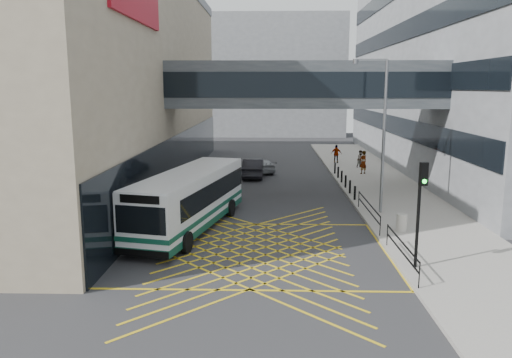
# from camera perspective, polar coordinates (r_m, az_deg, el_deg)

# --- Properties ---
(ground) EXTENTS (120.00, 120.00, 0.00)m
(ground) POSITION_cam_1_polar(r_m,az_deg,el_deg) (22.98, -0.27, -8.21)
(ground) COLOR #333335
(building_whsmith) EXTENTS (24.17, 42.00, 16.00)m
(building_whsmith) POSITION_cam_1_polar(r_m,az_deg,el_deg) (42.13, -25.20, 10.35)
(building_whsmith) COLOR tan
(building_whsmith) RESTS_ON ground
(building_far) EXTENTS (28.00, 16.00, 18.00)m
(building_far) POSITION_cam_1_polar(r_m,az_deg,el_deg) (81.82, -0.34, 11.60)
(building_far) COLOR gray
(building_far) RESTS_ON ground
(skybridge) EXTENTS (20.00, 4.10, 3.00)m
(skybridge) POSITION_cam_1_polar(r_m,az_deg,el_deg) (33.84, 5.55, 10.65)
(skybridge) COLOR #41464B
(skybridge) RESTS_ON ground
(pavement) EXTENTS (6.00, 54.00, 0.16)m
(pavement) POSITION_cam_1_polar(r_m,az_deg,el_deg) (38.38, 14.02, -0.79)
(pavement) COLOR #9F9A91
(pavement) RESTS_ON ground
(box_junction) EXTENTS (12.00, 9.00, 0.01)m
(box_junction) POSITION_cam_1_polar(r_m,az_deg,el_deg) (22.98, -0.27, -8.20)
(box_junction) COLOR gold
(box_junction) RESTS_ON ground
(bus) EXTENTS (4.87, 11.24, 3.07)m
(bus) POSITION_cam_1_polar(r_m,az_deg,el_deg) (26.23, -7.50, -2.21)
(bus) COLOR silver
(bus) RESTS_ON ground
(car_white) EXTENTS (2.35, 4.68, 1.43)m
(car_white) POSITION_cam_1_polar(r_m,az_deg,el_deg) (28.05, -9.19, -3.37)
(car_white) COLOR silver
(car_white) RESTS_ON ground
(car_dark) EXTENTS (2.06, 5.00, 1.55)m
(car_dark) POSITION_cam_1_polar(r_m,az_deg,el_deg) (41.32, -0.29, 1.29)
(car_dark) COLOR black
(car_dark) RESTS_ON ground
(car_silver) EXTENTS (3.23, 4.42, 1.27)m
(car_silver) POSITION_cam_1_polar(r_m,az_deg,el_deg) (43.61, 0.41, 1.59)
(car_silver) COLOR gray
(car_silver) RESTS_ON ground
(traffic_light) EXTENTS (0.33, 0.51, 4.34)m
(traffic_light) POSITION_cam_1_polar(r_m,az_deg,el_deg) (20.68, 18.29, -2.29)
(traffic_light) COLOR black
(traffic_light) RESTS_ON pavement
(street_lamp) EXTENTS (1.99, 0.36, 8.75)m
(street_lamp) POSITION_cam_1_polar(r_m,az_deg,el_deg) (29.30, 14.06, 5.81)
(street_lamp) COLOR slate
(street_lamp) RESTS_ON pavement
(litter_bin) EXTENTS (0.53, 0.53, 0.91)m
(litter_bin) POSITION_cam_1_polar(r_m,az_deg,el_deg) (26.30, 16.30, -4.82)
(litter_bin) COLOR #ADA89E
(litter_bin) RESTS_ON pavement
(kerb_railings) EXTENTS (0.05, 12.54, 1.00)m
(kerb_railings) POSITION_cam_1_polar(r_m,az_deg,el_deg) (25.01, 14.14, -4.87)
(kerb_railings) COLOR black
(kerb_railings) RESTS_ON pavement
(bollards) EXTENTS (0.14, 10.14, 0.90)m
(bollards) POSITION_cam_1_polar(r_m,az_deg,el_deg) (37.78, 9.98, 0.01)
(bollards) COLOR black
(bollards) RESTS_ON pavement
(pedestrian_a) EXTENTS (0.95, 0.89, 1.94)m
(pedestrian_a) POSITION_cam_1_polar(r_m,az_deg,el_deg) (42.90, 12.15, 1.87)
(pedestrian_a) COLOR gray
(pedestrian_a) RESTS_ON pavement
(pedestrian_b) EXTENTS (0.88, 0.76, 1.57)m
(pedestrian_b) POSITION_cam_1_polar(r_m,az_deg,el_deg) (46.23, 11.87, 2.25)
(pedestrian_b) COLOR gray
(pedestrian_b) RESTS_ON pavement
(pedestrian_c) EXTENTS (1.12, 0.72, 1.75)m
(pedestrian_c) POSITION_cam_1_polar(r_m,az_deg,el_deg) (48.62, 9.17, 2.85)
(pedestrian_c) COLOR gray
(pedestrian_c) RESTS_ON pavement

